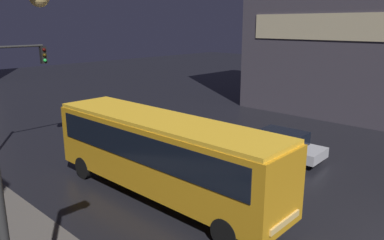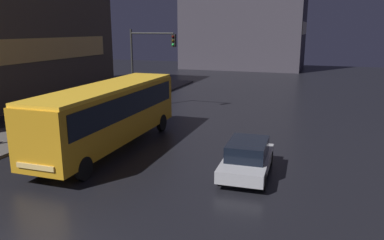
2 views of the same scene
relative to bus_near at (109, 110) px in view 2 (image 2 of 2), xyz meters
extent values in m
cube|color=#56514C|center=(-6.11, 0.86, -1.96)|extent=(4.00, 48.00, 0.15)
cube|color=#E0B25B|center=(-11.28, 6.64, 2.39)|extent=(0.24, 21.27, 1.80)
cube|color=#423D47|center=(-2.10, 43.73, 7.33)|extent=(18.00, 12.00, 18.73)
cube|color=beige|center=(6.85, 43.73, 4.10)|extent=(0.24, 10.20, 1.80)
cube|color=orange|center=(0.00, 0.00, -0.19)|extent=(2.60, 10.92, 2.59)
cube|color=black|center=(0.00, 0.00, 0.35)|extent=(2.65, 10.05, 1.10)
cube|color=yellow|center=(0.00, 0.00, 1.18)|extent=(2.55, 10.70, 0.16)
cube|color=#F4CC72|center=(0.08, -5.46, -1.08)|extent=(1.71, 0.12, 0.20)
cylinder|color=black|center=(1.18, -4.03, -1.53)|extent=(0.26, 1.00, 1.00)
cylinder|color=black|center=(-1.07, -4.06, -1.53)|extent=(0.26, 1.00, 1.00)
cylinder|color=black|center=(1.07, 4.06, -1.53)|extent=(0.26, 1.00, 1.00)
cylinder|color=black|center=(-1.18, 4.03, -1.53)|extent=(0.26, 1.00, 1.00)
cube|color=#B7B7BC|center=(7.34, -1.18, -1.48)|extent=(2.02, 4.30, 0.50)
cube|color=black|center=(7.34, -1.18, -0.90)|extent=(1.66, 2.39, 0.67)
cylinder|color=black|center=(8.24, -2.55, -1.71)|extent=(0.23, 0.65, 0.64)
cylinder|color=black|center=(6.56, -2.63, -1.71)|extent=(0.23, 0.65, 0.64)
cylinder|color=black|center=(8.12, 0.27, -1.71)|extent=(0.23, 0.65, 0.64)
cylinder|color=black|center=(6.44, 0.20, -1.71)|extent=(0.23, 0.65, 0.64)
cylinder|color=black|center=(-6.82, 4.49, -1.47)|extent=(0.14, 0.14, 0.82)
cylinder|color=black|center=(-6.64, 4.49, -1.47)|extent=(0.14, 0.14, 0.82)
cylinder|color=#4C191E|center=(-6.73, 4.49, -0.72)|extent=(0.56, 0.56, 0.68)
sphere|color=#8C664C|center=(-6.73, 4.49, -0.27)|extent=(0.22, 0.22, 0.22)
cylinder|color=#2D2D2D|center=(-3.53, 9.13, 0.98)|extent=(0.16, 0.16, 6.02)
cylinder|color=#2D2D2D|center=(-1.84, 9.13, 3.69)|extent=(3.40, 0.12, 0.12)
cube|color=black|center=(-0.14, 9.13, 3.19)|extent=(0.30, 0.24, 0.90)
sphere|color=#390706|center=(-0.14, 8.99, 3.47)|extent=(0.18, 0.18, 0.18)
sphere|color=#3B2B07|center=(-0.14, 8.99, 3.19)|extent=(0.18, 0.18, 0.18)
sphere|color=green|center=(-0.14, 8.99, 2.91)|extent=(0.18, 0.18, 0.18)
camera|label=1|loc=(-9.36, -10.46, 4.80)|focal=35.00mm
camera|label=2|loc=(10.09, -16.08, 4.00)|focal=35.00mm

